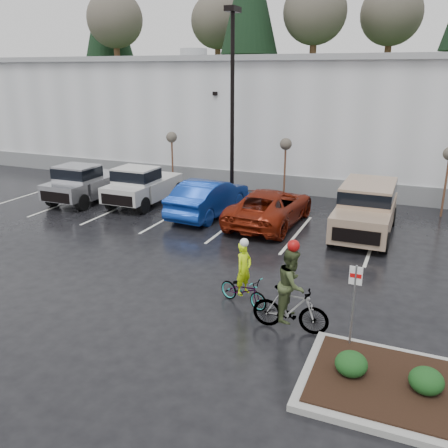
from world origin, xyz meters
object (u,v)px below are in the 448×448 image
at_px(suv_tan, 365,211).
at_px(pickup_white, 147,183).
at_px(pickup_silver, 90,181).
at_px(cyclist_hivis, 244,284).
at_px(car_red, 270,207).
at_px(lamppost, 232,86).
at_px(sapling_west, 172,140).
at_px(sapling_mid, 286,147).
at_px(cyclist_olive, 291,299).
at_px(car_blue, 209,197).
at_px(fire_lane_sign, 354,297).

bearing_deg(suv_tan, pickup_white, 175.24).
bearing_deg(pickup_silver, cyclist_hivis, -34.37).
bearing_deg(car_red, lamppost, -42.75).
bearing_deg(car_red, sapling_west, -27.44).
bearing_deg(cyclist_hivis, pickup_white, 63.65).
distance_m(sapling_mid, suv_tan, 6.29).
distance_m(lamppost, car_red, 6.55).
relative_size(sapling_mid, pickup_silver, 0.62).
bearing_deg(lamppost, suv_tan, -23.28).
bearing_deg(lamppost, cyclist_olive, -61.48).
height_order(sapling_west, pickup_white, sapling_west).
bearing_deg(lamppost, cyclist_hivis, -66.43).
bearing_deg(cyclist_hivis, car_blue, 49.74).
bearing_deg(cyclist_olive, pickup_silver, 54.42).
distance_m(lamppost, pickup_silver, 8.71).
bearing_deg(car_blue, fire_lane_sign, 135.17).
xyz_separation_m(fire_lane_sign, pickup_white, (-11.59, 9.68, -0.43)).
relative_size(fire_lane_sign, car_red, 0.40).
distance_m(sapling_mid, fire_lane_sign, 13.92).
height_order(car_blue, car_red, car_blue).
xyz_separation_m(lamppost, car_red, (3.04, -3.09, -4.91)).
bearing_deg(car_red, fire_lane_sign, 121.35).
height_order(lamppost, pickup_white, lamppost).
xyz_separation_m(sapling_west, suv_tan, (11.02, -4.02, -1.70)).
xyz_separation_m(fire_lane_sign, pickup_silver, (-14.58, 8.99, -0.43)).
xyz_separation_m(pickup_white, car_blue, (3.82, -0.79, -0.13)).
height_order(fire_lane_sign, pickup_white, fire_lane_sign).
relative_size(car_blue, car_red, 0.92).
relative_size(fire_lane_sign, suv_tan, 0.43).
bearing_deg(pickup_silver, car_red, -1.64).
distance_m(sapling_mid, car_blue, 4.99).
bearing_deg(fire_lane_sign, lamppost, 123.46).
bearing_deg(sapling_mid, cyclist_olive, -73.34).
relative_size(lamppost, car_blue, 1.80).
height_order(car_red, cyclist_hivis, cyclist_hivis).
bearing_deg(pickup_white, suv_tan, -4.76).
height_order(pickup_silver, pickup_white, same).
height_order(sapling_mid, car_red, sapling_mid).
distance_m(lamppost, sapling_west, 5.07).
height_order(sapling_west, suv_tan, sapling_west).
distance_m(suv_tan, cyclist_hivis, 7.96).
bearing_deg(sapling_mid, car_red, -82.48).
xyz_separation_m(sapling_west, pickup_white, (0.21, -3.12, -1.75)).
height_order(lamppost, fire_lane_sign, lamppost).
relative_size(fire_lane_sign, car_blue, 0.43).
bearing_deg(sapling_west, cyclist_hivis, -53.37).
distance_m(car_blue, car_red, 3.02).
bearing_deg(sapling_mid, pickup_white, -153.61).
relative_size(pickup_silver, car_red, 0.93).
xyz_separation_m(sapling_mid, cyclist_hivis, (2.13, -11.61, -2.09)).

